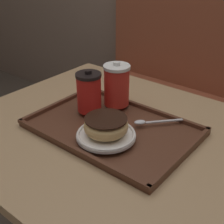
% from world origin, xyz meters
% --- Properties ---
extents(booth_bench, '(1.29, 0.44, 1.00)m').
position_xyz_m(booth_bench, '(-0.11, 0.87, 0.32)').
color(booth_bench, brown).
rests_on(booth_bench, ground_plane).
extents(cafe_table, '(0.91, 0.79, 0.71)m').
position_xyz_m(cafe_table, '(0.00, 0.00, 0.54)').
color(cafe_table, tan).
rests_on(cafe_table, ground_plane).
extents(serving_tray, '(0.48, 0.33, 0.02)m').
position_xyz_m(serving_tray, '(0.01, -0.00, 0.71)').
color(serving_tray, '#512D1E').
rests_on(serving_tray, cafe_table).
extents(coffee_cup_front, '(0.08, 0.08, 0.14)m').
position_xyz_m(coffee_cup_front, '(-0.10, 0.02, 0.79)').
color(coffee_cup_front, red).
rests_on(coffee_cup_front, serving_tray).
extents(coffee_cup_rear, '(0.09, 0.09, 0.15)m').
position_xyz_m(coffee_cup_rear, '(-0.06, 0.11, 0.80)').
color(coffee_cup_rear, red).
rests_on(coffee_cup_rear, serving_tray).
extents(plate_with_chocolate_donut, '(0.17, 0.17, 0.01)m').
position_xyz_m(plate_with_chocolate_donut, '(0.04, -0.07, 0.74)').
color(plate_with_chocolate_donut, white).
rests_on(plate_with_chocolate_donut, serving_tray).
extents(donut_chocolate_glazed, '(0.12, 0.12, 0.05)m').
position_xyz_m(donut_chocolate_glazed, '(0.04, -0.07, 0.77)').
color(donut_chocolate_glazed, '#DBB270').
rests_on(donut_chocolate_glazed, plate_with_chocolate_donut).
extents(spoon, '(0.11, 0.12, 0.01)m').
position_xyz_m(spoon, '(0.09, 0.07, 0.74)').
color(spoon, silver).
rests_on(spoon, serving_tray).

